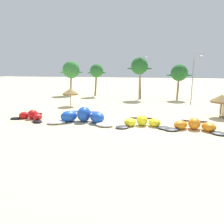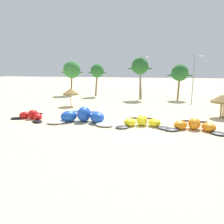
# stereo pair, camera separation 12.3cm
# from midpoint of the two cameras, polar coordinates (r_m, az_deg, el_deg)

# --- Properties ---
(ground_plane) EXTENTS (260.00, 260.00, 0.00)m
(ground_plane) POSITION_cam_midpoint_polar(r_m,az_deg,el_deg) (21.06, 7.41, -4.18)
(ground_plane) COLOR beige
(kite_far_left) EXTENTS (4.83, 2.78, 1.09)m
(kite_far_left) POSITION_cam_midpoint_polar(r_m,az_deg,el_deg) (25.84, -21.31, -1.00)
(kite_far_left) COLOR black
(kite_far_left) RESTS_ON ground
(kite_left) EXTENTS (7.56, 3.74, 1.65)m
(kite_left) POSITION_cam_midpoint_polar(r_m,az_deg,el_deg) (23.00, -8.07, -1.25)
(kite_left) COLOR white
(kite_left) RESTS_ON ground
(kite_left_of_center) EXTENTS (5.58, 3.14, 1.09)m
(kite_left_of_center) POSITION_cam_midpoint_polar(r_m,az_deg,el_deg) (21.44, 8.06, -2.76)
(kite_left_of_center) COLOR #333338
(kite_left_of_center) RESTS_ON ground
(kite_center) EXTENTS (5.85, 2.83, 1.11)m
(kite_center) POSITION_cam_midpoint_polar(r_m,az_deg,el_deg) (21.39, 21.36, -3.47)
(kite_center) COLOR #333338
(kite_center) RESTS_ON ground
(beach_umbrella_near_van) EXTENTS (2.48, 2.48, 2.78)m
(beach_umbrella_near_van) POSITION_cam_midpoint_polar(r_m,az_deg,el_deg) (33.40, -11.42, 5.47)
(beach_umbrella_near_van) COLOR brown
(beach_umbrella_near_van) RESTS_ON ground
(beach_umbrella_middle) EXTENTS (2.65, 2.65, 2.75)m
(beach_umbrella_middle) POSITION_cam_midpoint_polar(r_m,az_deg,el_deg) (28.15, 27.60, 3.26)
(beach_umbrella_middle) COLOR brown
(beach_umbrella_middle) RESTS_ON ground
(palm_leftmost) EXTENTS (5.71, 3.81, 7.53)m
(palm_leftmost) POSITION_cam_midpoint_polar(r_m,az_deg,el_deg) (48.58, -11.12, 11.17)
(palm_leftmost) COLOR brown
(palm_leftmost) RESTS_ON ground
(palm_left) EXTENTS (4.24, 2.83, 6.82)m
(palm_left) POSITION_cam_midpoint_polar(r_m,az_deg,el_deg) (45.73, -4.29, 11.02)
(palm_left) COLOR brown
(palm_left) RESTS_ON ground
(palm_left_of_gap) EXTENTS (4.82, 3.21, 7.93)m
(palm_left_of_gap) POSITION_cam_midpoint_polar(r_m,az_deg,el_deg) (41.33, 7.40, 12.19)
(palm_left_of_gap) COLOR brown
(palm_left_of_gap) RESTS_ON ground
(palm_center_left) EXTENTS (4.71, 3.14, 6.63)m
(palm_center_left) POSITION_cam_midpoint_polar(r_m,az_deg,el_deg) (42.23, 17.75, 10.04)
(palm_center_left) COLOR brown
(palm_center_left) RESTS_ON ground
(lamppost_west) EXTENTS (1.59, 0.24, 8.12)m
(lamppost_west) POSITION_cam_midpoint_polar(r_m,az_deg,el_deg) (40.66, 7.56, 9.84)
(lamppost_west) COLOR gray
(lamppost_west) RESTS_ON ground
(lamppost_west_center) EXTENTS (1.54, 0.24, 8.22)m
(lamppost_west_center) POSITION_cam_midpoint_polar(r_m,az_deg,el_deg) (41.83, 21.24, 9.28)
(lamppost_west_center) COLOR gray
(lamppost_west_center) RESTS_ON ground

